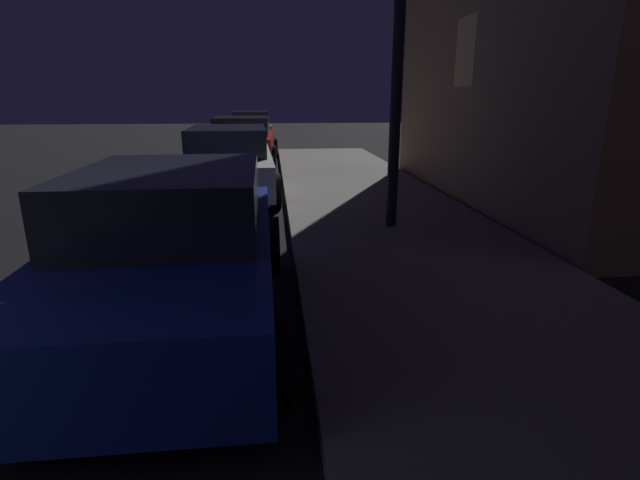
{
  "coord_description": "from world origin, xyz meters",
  "views": [
    {
      "loc": [
        3.76,
        -0.54,
        2.02
      ],
      "look_at": [
        4.02,
        2.16,
        1.22
      ],
      "focal_mm": 27.18,
      "sensor_mm": 36.0,
      "label": 1
    }
  ],
  "objects_px": {
    "car_white": "(229,162)",
    "car_silver": "(251,128)",
    "car_red": "(243,140)",
    "car_blue": "(174,248)"
  },
  "relations": [
    {
      "from": "car_red",
      "to": "car_silver",
      "type": "xyz_separation_m",
      "value": [
        0.0,
        6.43,
        -0.0
      ]
    },
    {
      "from": "car_white",
      "to": "car_red",
      "type": "distance_m",
      "value": 5.54
    },
    {
      "from": "car_white",
      "to": "car_silver",
      "type": "bearing_deg",
      "value": 89.99
    },
    {
      "from": "car_white",
      "to": "car_blue",
      "type": "bearing_deg",
      "value": -90.0
    },
    {
      "from": "car_blue",
      "to": "car_red",
      "type": "bearing_deg",
      "value": 90.0
    },
    {
      "from": "car_blue",
      "to": "car_red",
      "type": "relative_size",
      "value": 0.95
    },
    {
      "from": "car_blue",
      "to": "car_red",
      "type": "distance_m",
      "value": 11.64
    },
    {
      "from": "car_blue",
      "to": "car_white",
      "type": "height_order",
      "value": "same"
    },
    {
      "from": "car_blue",
      "to": "car_red",
      "type": "xyz_separation_m",
      "value": [
        0.0,
        11.64,
        -0.0
      ]
    },
    {
      "from": "car_blue",
      "to": "car_silver",
      "type": "bearing_deg",
      "value": 89.99
    }
  ]
}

